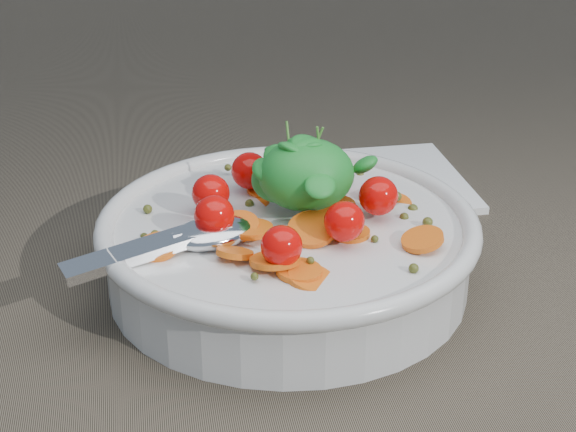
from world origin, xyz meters
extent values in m
plane|color=brown|center=(0.00, 0.00, 0.00)|extent=(6.00, 6.00, 0.00)
cylinder|color=silver|center=(-0.02, 0.01, 0.02)|extent=(0.25, 0.25, 0.05)
torus|color=silver|center=(-0.02, 0.01, 0.05)|extent=(0.27, 0.27, 0.01)
cylinder|color=silver|center=(-0.02, 0.01, 0.00)|extent=(0.13, 0.13, 0.01)
cylinder|color=brown|center=(-0.02, 0.01, 0.02)|extent=(0.23, 0.23, 0.04)
cylinder|color=orange|center=(0.06, -0.04, 0.05)|extent=(0.04, 0.04, 0.01)
cylinder|color=orange|center=(-0.05, -0.01, 0.06)|extent=(0.04, 0.04, 0.01)
cylinder|color=orange|center=(-0.02, -0.07, 0.05)|extent=(0.04, 0.04, 0.01)
cylinder|color=orange|center=(-0.06, 0.00, 0.06)|extent=(0.04, 0.04, 0.01)
cylinder|color=orange|center=(-0.03, 0.07, 0.05)|extent=(0.03, 0.03, 0.01)
cylinder|color=orange|center=(-0.02, -0.06, 0.05)|extent=(0.04, 0.04, 0.01)
cylinder|color=orange|center=(0.01, 0.02, 0.05)|extent=(0.04, 0.04, 0.02)
cylinder|color=orange|center=(0.06, 0.04, 0.05)|extent=(0.04, 0.04, 0.01)
cylinder|color=orange|center=(-0.04, 0.05, 0.05)|extent=(0.04, 0.04, 0.01)
cylinder|color=orange|center=(0.00, 0.03, 0.05)|extent=(0.04, 0.04, 0.01)
cylinder|color=orange|center=(0.06, 0.03, 0.05)|extent=(0.04, 0.04, 0.01)
cylinder|color=orange|center=(0.02, -0.01, 0.05)|extent=(0.03, 0.03, 0.01)
cylinder|color=orange|center=(-0.11, -0.02, 0.05)|extent=(0.04, 0.04, 0.01)
cylinder|color=orange|center=(-0.06, -0.04, 0.05)|extent=(0.03, 0.03, 0.01)
cylinder|color=orange|center=(0.02, 0.02, 0.05)|extent=(0.04, 0.04, 0.01)
cylinder|color=orange|center=(-0.04, -0.05, 0.05)|extent=(0.04, 0.04, 0.01)
cylinder|color=orange|center=(-0.01, -0.02, 0.06)|extent=(0.04, 0.04, 0.02)
sphere|color=#464B19|center=(-0.04, 0.11, 0.05)|extent=(0.01, 0.01, 0.01)
sphere|color=#464B19|center=(0.06, 0.03, 0.05)|extent=(0.01, 0.01, 0.01)
sphere|color=#464B19|center=(0.07, 0.02, 0.05)|extent=(0.01, 0.01, 0.01)
sphere|color=#464B19|center=(0.05, -0.07, 0.05)|extent=(0.01, 0.01, 0.01)
sphere|color=#464B19|center=(-0.08, 0.01, 0.05)|extent=(0.01, 0.01, 0.01)
sphere|color=#464B19|center=(-0.12, 0.01, 0.05)|extent=(0.01, 0.01, 0.01)
sphere|color=#464B19|center=(-0.04, 0.04, 0.05)|extent=(0.01, 0.01, 0.01)
sphere|color=#464B19|center=(-0.12, 0.04, 0.05)|extent=(0.01, 0.01, 0.01)
sphere|color=#464B19|center=(-0.05, -0.07, 0.05)|extent=(0.01, 0.01, 0.01)
sphere|color=#464B19|center=(0.03, -0.03, 0.05)|extent=(0.01, 0.01, 0.01)
sphere|color=#464B19|center=(-0.01, 0.06, 0.05)|extent=(0.01, 0.01, 0.01)
sphere|color=#464B19|center=(0.06, 0.00, 0.05)|extent=(0.01, 0.01, 0.01)
sphere|color=#464B19|center=(-0.06, -0.01, 0.05)|extent=(0.01, 0.01, 0.01)
sphere|color=#464B19|center=(-0.02, -0.06, 0.05)|extent=(0.01, 0.01, 0.01)
sphere|color=#464B19|center=(0.05, 0.09, 0.05)|extent=(0.01, 0.01, 0.01)
sphere|color=#464B19|center=(-0.11, 0.00, 0.05)|extent=(0.01, 0.01, 0.01)
sphere|color=#464B19|center=(-0.05, 0.10, 0.06)|extent=(0.01, 0.01, 0.01)
sphere|color=#464B19|center=(0.08, -0.01, 0.05)|extent=(0.01, 0.01, 0.01)
sphere|color=red|center=(0.04, 0.01, 0.07)|extent=(0.03, 0.03, 0.03)
sphere|color=red|center=(0.02, 0.06, 0.07)|extent=(0.03, 0.03, 0.03)
sphere|color=red|center=(-0.04, 0.07, 0.07)|extent=(0.03, 0.03, 0.03)
sphere|color=red|center=(-0.07, 0.03, 0.07)|extent=(0.03, 0.03, 0.03)
sphere|color=red|center=(-0.07, -0.01, 0.07)|extent=(0.03, 0.03, 0.03)
sphere|color=red|center=(-0.03, -0.06, 0.07)|extent=(0.03, 0.03, 0.03)
sphere|color=red|center=(0.01, -0.03, 0.07)|extent=(0.03, 0.03, 0.03)
ellipsoid|color=green|center=(0.00, 0.02, 0.08)|extent=(0.07, 0.06, 0.05)
ellipsoid|color=green|center=(-0.02, 0.03, 0.07)|extent=(0.04, 0.04, 0.03)
ellipsoid|color=green|center=(-0.01, 0.02, 0.10)|extent=(0.02, 0.02, 0.02)
ellipsoid|color=green|center=(-0.02, 0.01, 0.08)|extent=(0.03, 0.03, 0.02)
ellipsoid|color=green|center=(-0.02, 0.03, 0.09)|extent=(0.02, 0.02, 0.02)
ellipsoid|color=green|center=(-0.03, 0.02, 0.09)|extent=(0.02, 0.03, 0.02)
ellipsoid|color=green|center=(0.01, 0.02, 0.09)|extent=(0.02, 0.02, 0.01)
ellipsoid|color=green|center=(0.00, 0.03, 0.10)|extent=(0.02, 0.02, 0.02)
ellipsoid|color=green|center=(0.01, 0.01, 0.09)|extent=(0.02, 0.02, 0.01)
ellipsoid|color=green|center=(0.00, 0.01, 0.08)|extent=(0.02, 0.02, 0.02)
ellipsoid|color=green|center=(0.00, -0.01, 0.09)|extent=(0.03, 0.03, 0.02)
ellipsoid|color=green|center=(0.00, 0.02, 0.10)|extent=(0.03, 0.03, 0.02)
ellipsoid|color=green|center=(-0.01, 0.03, 0.10)|extent=(0.03, 0.03, 0.02)
ellipsoid|color=green|center=(0.01, 0.01, 0.09)|extent=(0.03, 0.02, 0.02)
ellipsoid|color=green|center=(-0.01, 0.02, 0.10)|extent=(0.03, 0.03, 0.02)
ellipsoid|color=green|center=(0.00, 0.02, 0.09)|extent=(0.03, 0.03, 0.02)
ellipsoid|color=green|center=(-0.02, 0.02, 0.09)|extent=(0.03, 0.03, 0.01)
ellipsoid|color=green|center=(-0.01, 0.01, 0.08)|extent=(0.02, 0.03, 0.02)
ellipsoid|color=green|center=(0.00, 0.02, 0.10)|extent=(0.02, 0.02, 0.02)
ellipsoid|color=green|center=(-0.02, 0.03, 0.09)|extent=(0.02, 0.02, 0.01)
ellipsoid|color=green|center=(-0.01, 0.02, 0.10)|extent=(0.03, 0.03, 0.02)
ellipsoid|color=green|center=(-0.01, 0.02, 0.10)|extent=(0.03, 0.02, 0.01)
ellipsoid|color=green|center=(0.04, 0.03, 0.08)|extent=(0.03, 0.03, 0.02)
ellipsoid|color=green|center=(-0.02, 0.04, 0.09)|extent=(0.03, 0.03, 0.02)
ellipsoid|color=green|center=(0.00, 0.02, 0.08)|extent=(0.03, 0.03, 0.02)
cylinder|color=#4C8C33|center=(0.00, 0.03, 0.09)|extent=(0.02, 0.01, 0.04)
cylinder|color=#4C8C33|center=(-0.01, 0.03, 0.09)|extent=(0.00, 0.02, 0.04)
cylinder|color=#4C8C33|center=(0.01, 0.02, 0.09)|extent=(0.01, 0.00, 0.04)
ellipsoid|color=silver|center=(-0.07, -0.01, 0.05)|extent=(0.07, 0.06, 0.02)
cube|color=silver|center=(-0.12, -0.02, 0.05)|extent=(0.11, 0.06, 0.02)
cylinder|color=silver|center=(-0.09, -0.01, 0.06)|extent=(0.02, 0.02, 0.01)
cube|color=white|center=(0.08, 0.17, 0.00)|extent=(0.17, 0.15, 0.01)
camera|label=1|loc=(-0.11, -0.53, 0.32)|focal=55.00mm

